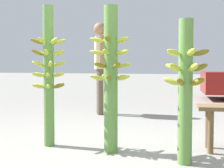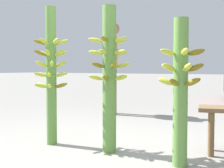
% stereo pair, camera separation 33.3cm
% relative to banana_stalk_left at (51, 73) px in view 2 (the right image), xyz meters
% --- Properties ---
extents(ground_plane, '(80.00, 80.00, 0.00)m').
position_rel_banana_stalk_left_xyz_m(ground_plane, '(0.68, -0.19, -0.81)').
color(ground_plane, gray).
extents(banana_stalk_left, '(0.41, 0.40, 1.56)m').
position_rel_banana_stalk_left_xyz_m(banana_stalk_left, '(0.00, 0.00, 0.00)').
color(banana_stalk_left, '#5B8C3D').
rests_on(banana_stalk_left, ground_plane).
extents(banana_stalk_center, '(0.44, 0.44, 1.50)m').
position_rel_banana_stalk_left_xyz_m(banana_stalk_center, '(0.74, 0.03, -0.03)').
color(banana_stalk_center, '#5B8C3D').
rests_on(banana_stalk_center, ground_plane).
extents(banana_stalk_right, '(0.41, 0.42, 1.31)m').
position_rel_banana_stalk_left_xyz_m(banana_stalk_right, '(1.51, -0.06, -0.12)').
color(banana_stalk_right, '#5B8C3D').
rests_on(banana_stalk_right, ground_plane).
extents(vendor_person, '(0.39, 0.56, 1.71)m').
position_rel_banana_stalk_left_xyz_m(vendor_person, '(-0.52, 2.37, 0.22)').
color(vendor_person, brown).
rests_on(vendor_person, ground_plane).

